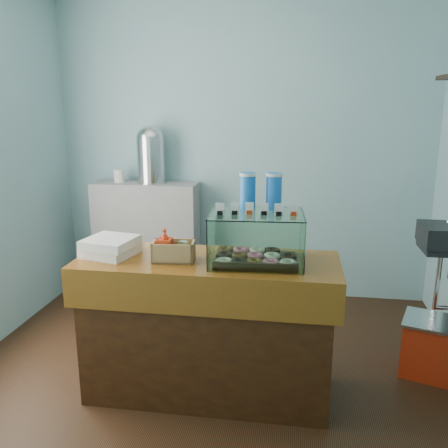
% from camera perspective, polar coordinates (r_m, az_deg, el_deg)
% --- Properties ---
extents(ground, '(3.50, 3.50, 0.00)m').
position_cam_1_polar(ground, '(3.50, -1.07, -17.09)').
color(ground, black).
rests_on(ground, ground).
extents(room_shell, '(3.54, 3.04, 2.82)m').
position_cam_1_polar(room_shell, '(3.00, -0.70, 12.07)').
color(room_shell, '#7CAAB5').
rests_on(room_shell, ground).
extents(counter, '(1.60, 0.60, 0.90)m').
position_cam_1_polar(counter, '(3.06, -1.95, -12.17)').
color(counter, '#45230D').
rests_on(counter, ground).
extents(back_shelf, '(1.00, 0.32, 1.10)m').
position_cam_1_polar(back_shelf, '(4.67, -9.24, -1.77)').
color(back_shelf, gray).
rests_on(back_shelf, ground).
extents(display_case, '(0.58, 0.44, 0.52)m').
position_cam_1_polar(display_case, '(2.83, 3.94, -1.19)').
color(display_case, black).
rests_on(display_case, counter).
extents(condiment_crate, '(0.27, 0.18, 0.20)m').
position_cam_1_polar(condiment_crate, '(2.86, -6.34, -3.05)').
color(condiment_crate, tan).
rests_on(condiment_crate, counter).
extents(pastry_boxes, '(0.35, 0.35, 0.11)m').
position_cam_1_polar(pastry_boxes, '(3.04, -13.52, -2.66)').
color(pastry_boxes, silver).
rests_on(pastry_boxes, counter).
extents(coffee_urn, '(0.29, 0.29, 0.54)m').
position_cam_1_polar(coffee_urn, '(4.51, -8.80, 8.44)').
color(coffee_urn, silver).
rests_on(coffee_urn, back_shelf).
extents(red_cooler, '(0.54, 0.47, 0.40)m').
position_cam_1_polar(red_cooler, '(3.65, 24.22, -13.45)').
color(red_cooler, red).
rests_on(red_cooler, ground).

